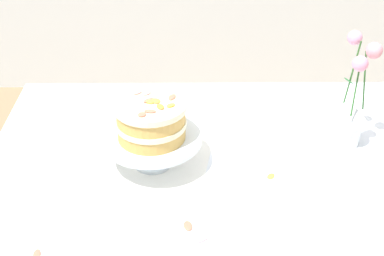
# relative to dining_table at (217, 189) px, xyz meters

# --- Properties ---
(dining_table) EXTENTS (1.40, 1.00, 0.74)m
(dining_table) POSITION_rel_dining_table_xyz_m (0.00, 0.00, 0.00)
(dining_table) COLOR white
(dining_table) RESTS_ON ground
(linen_napkin) EXTENTS (0.37, 0.37, 0.00)m
(linen_napkin) POSITION_rel_dining_table_xyz_m (-0.19, 0.00, 0.09)
(linen_napkin) COLOR white
(linen_napkin) RESTS_ON dining_table
(cake_stand) EXTENTS (0.29, 0.29, 0.10)m
(cake_stand) POSITION_rel_dining_table_xyz_m (-0.19, 0.00, 0.17)
(cake_stand) COLOR silver
(cake_stand) RESTS_ON linen_napkin
(layer_cake) EXTENTS (0.21, 0.21, 0.12)m
(layer_cake) POSITION_rel_dining_table_xyz_m (-0.19, 0.00, 0.25)
(layer_cake) COLOR tan
(layer_cake) RESTS_ON cake_stand
(flower_vase) EXTENTS (0.11, 0.13, 0.36)m
(flower_vase) POSITION_rel_dining_table_xyz_m (0.41, 0.12, 0.22)
(flower_vase) COLOR silver
(flower_vase) RESTS_ON dining_table
(teacup) EXTENTS (0.12, 0.12, 0.05)m
(teacup) POSITION_rel_dining_table_xyz_m (0.42, -0.21, 0.11)
(teacup) COLOR white
(teacup) RESTS_ON dining_table
(loose_petal_0) EXTENTS (0.05, 0.04, 0.01)m
(loose_petal_0) POSITION_rel_dining_table_xyz_m (-0.06, -0.31, 0.09)
(loose_petal_0) COLOR pink
(loose_petal_0) RESTS_ON dining_table
(loose_petal_1) EXTENTS (0.03, 0.04, 0.01)m
(loose_petal_1) POSITION_rel_dining_table_xyz_m (0.15, -0.06, 0.09)
(loose_petal_1) COLOR yellow
(loose_petal_1) RESTS_ON dining_table
(loose_petal_2) EXTENTS (0.02, 0.04, 0.00)m
(loose_petal_2) POSITION_rel_dining_table_xyz_m (-0.46, -0.36, 0.09)
(loose_petal_2) COLOR #E56B51
(loose_petal_2) RESTS_ON dining_table
(loose_petal_3) EXTENTS (0.03, 0.04, 0.00)m
(loose_petal_3) POSITION_rel_dining_table_xyz_m (-0.09, -0.27, 0.09)
(loose_petal_3) COLOR #E56B51
(loose_petal_3) RESTS_ON dining_table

